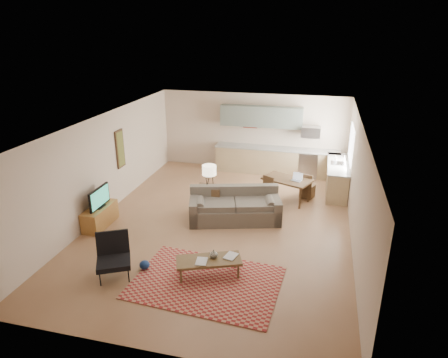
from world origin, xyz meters
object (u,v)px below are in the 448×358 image
(tv_credenza, at_px, (100,216))
(console_table, at_px, (210,199))
(armchair, at_px, (113,258))
(sofa, at_px, (235,206))
(coffee_table, at_px, (209,267))
(dining_table, at_px, (286,190))

(tv_credenza, xyz_separation_m, console_table, (2.53, 1.43, 0.12))
(armchair, xyz_separation_m, tv_credenza, (-1.46, 1.95, -0.18))
(sofa, xyz_separation_m, console_table, (-0.78, 0.31, -0.04))
(coffee_table, relative_size, tv_credenza, 1.16)
(console_table, bearing_deg, tv_credenza, -152.05)
(tv_credenza, bearing_deg, armchair, -53.23)
(tv_credenza, height_order, console_table, console_table)
(sofa, height_order, dining_table, sofa)
(console_table, xyz_separation_m, dining_table, (1.97, 1.34, -0.05))
(tv_credenza, distance_m, console_table, 2.91)
(coffee_table, distance_m, tv_credenza, 3.65)
(coffee_table, bearing_deg, console_table, 83.60)
(sofa, distance_m, tv_credenza, 3.50)
(tv_credenza, bearing_deg, coffee_table, -23.76)
(coffee_table, relative_size, armchair, 1.51)
(sofa, bearing_deg, tv_credenza, -177.30)
(armchair, relative_size, tv_credenza, 0.77)
(sofa, bearing_deg, dining_table, 38.10)
(sofa, height_order, coffee_table, sofa)
(coffee_table, xyz_separation_m, console_table, (-0.81, 2.90, 0.19))
(dining_table, bearing_deg, sofa, -103.49)
(tv_credenza, relative_size, console_table, 1.47)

